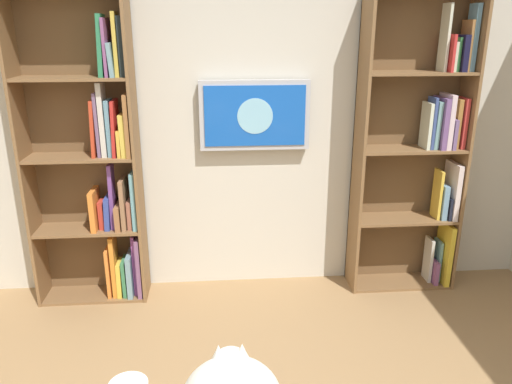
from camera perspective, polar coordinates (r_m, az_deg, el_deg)
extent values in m
cube|color=beige|center=(3.69, -0.89, 9.08)|extent=(4.52, 0.06, 2.70)
cube|color=brown|center=(3.97, 22.51, 4.67)|extent=(0.02, 0.28, 2.20)
cube|color=brown|center=(3.69, 11.74, 4.72)|extent=(0.02, 0.28, 2.20)
cube|color=brown|center=(3.94, 16.62, 5.19)|extent=(0.79, 0.01, 2.20)
cube|color=brown|center=(4.19, 15.91, -9.87)|extent=(0.75, 0.27, 0.02)
cube|color=brown|center=(3.97, 16.59, -2.93)|extent=(0.75, 0.27, 0.02)
cube|color=brown|center=(3.82, 17.33, 4.71)|extent=(0.75, 0.27, 0.02)
cube|color=brown|center=(3.73, 18.14, 12.85)|extent=(0.75, 0.27, 0.02)
cube|color=yellow|center=(4.20, 20.75, -6.48)|extent=(0.04, 0.24, 0.49)
cube|color=#689AA0|center=(4.24, 20.03, -7.31)|extent=(0.03, 0.13, 0.34)
cube|color=#834D7C|center=(4.25, 19.51, -8.32)|extent=(0.03, 0.21, 0.19)
cube|color=silver|center=(4.21, 19.12, -7.28)|extent=(0.02, 0.13, 0.35)
cube|color=silver|center=(4.03, 21.51, 0.21)|extent=(0.04, 0.23, 0.43)
cube|color=black|center=(4.07, 20.78, -1.46)|extent=(0.02, 0.24, 0.17)
cube|color=#6D96B2|center=(4.03, 20.38, -0.87)|extent=(0.04, 0.20, 0.26)
cube|color=gold|center=(3.99, 20.05, -0.21)|extent=(0.02, 0.14, 0.37)
cube|color=#C23733|center=(3.91, 22.44, 7.35)|extent=(0.03, 0.16, 0.36)
cube|color=#A37335|center=(3.91, 21.77, 7.37)|extent=(0.03, 0.16, 0.35)
cube|color=slate|center=(3.89, 21.29, 6.34)|extent=(0.03, 0.22, 0.22)
cube|color=silver|center=(3.87, 20.89, 7.62)|extent=(0.04, 0.22, 0.39)
cube|color=#704F86|center=(3.86, 20.29, 7.47)|extent=(0.04, 0.24, 0.36)
cube|color=#709FA0|center=(3.84, 19.76, 7.29)|extent=(0.04, 0.16, 0.34)
cube|color=#3A4D8A|center=(3.81, 19.41, 7.48)|extent=(0.02, 0.14, 0.37)
cube|color=silver|center=(3.81, 18.92, 7.23)|extent=(0.02, 0.16, 0.33)
cube|color=#6799B3|center=(3.86, 23.51, 15.90)|extent=(0.03, 0.13, 0.45)
cube|color=#9C6C3B|center=(3.85, 22.91, 15.19)|extent=(0.02, 0.16, 0.34)
cube|color=black|center=(3.84, 22.28, 14.52)|extent=(0.04, 0.22, 0.24)
cube|color=#31713C|center=(3.81, 21.89, 14.42)|extent=(0.02, 0.14, 0.23)
cube|color=beige|center=(3.79, 21.43, 14.25)|extent=(0.03, 0.14, 0.20)
cube|color=red|center=(3.78, 21.00, 14.66)|extent=(0.02, 0.24, 0.25)
cube|color=beige|center=(3.77, 20.81, 16.19)|extent=(0.02, 0.13, 0.45)
cube|color=brown|center=(3.59, -13.51, 4.01)|extent=(0.02, 0.28, 2.17)
cube|color=brown|center=(3.78, -24.96, 3.51)|extent=(0.02, 0.28, 2.17)
cube|color=brown|center=(3.79, -18.91, 4.28)|extent=(0.78, 0.01, 2.17)
cube|color=brown|center=(4.06, -17.76, -11.09)|extent=(0.74, 0.27, 0.02)
cube|color=brown|center=(3.83, -18.54, -4.04)|extent=(0.74, 0.27, 0.02)
cube|color=brown|center=(3.67, -19.39, 3.77)|extent=(0.74, 0.27, 0.02)
cube|color=brown|center=(3.58, -20.31, 12.12)|extent=(0.74, 0.27, 0.02)
cube|color=#7C5178|center=(3.87, -13.14, -8.11)|extent=(0.03, 0.23, 0.46)
cube|color=#854389|center=(3.88, -13.64, -7.95)|extent=(0.02, 0.14, 0.48)
cube|color=#6F94A0|center=(3.91, -14.13, -8.99)|extent=(0.04, 0.23, 0.33)
cube|color=#3C8052|center=(3.93, -14.73, -9.29)|extent=(0.03, 0.18, 0.28)
cube|color=gold|center=(3.93, -15.27, -9.43)|extent=(0.04, 0.17, 0.27)
cube|color=orange|center=(3.90, -15.90, -7.99)|extent=(0.03, 0.17, 0.48)
cube|color=orange|center=(3.93, -16.41, -8.62)|extent=(0.02, 0.18, 0.38)
cube|color=#6AA5AE|center=(3.67, -13.73, -0.88)|extent=(0.03, 0.18, 0.42)
cube|color=#A5614A|center=(3.73, -14.16, -2.33)|extent=(0.03, 0.17, 0.21)
cube|color=#936A48|center=(3.69, -14.88, -1.26)|extent=(0.03, 0.19, 0.37)
cube|color=#9A653E|center=(3.74, -15.40, -2.63)|extent=(0.04, 0.22, 0.18)
cube|color=#70428B|center=(3.70, -16.15, -0.46)|extent=(0.04, 0.13, 0.48)
cube|color=#354799|center=(3.76, -16.52, -2.15)|extent=(0.05, 0.19, 0.24)
cube|color=#BE3729|center=(3.77, -17.19, -2.42)|extent=(0.04, 0.13, 0.21)
cube|color=orange|center=(3.76, -17.98, -1.87)|extent=(0.04, 0.22, 0.29)
cube|color=#9B6536|center=(3.53, -14.40, 7.43)|extent=(0.03, 0.20, 0.43)
cube|color=gold|center=(3.55, -14.89, 6.34)|extent=(0.04, 0.17, 0.29)
cube|color=gold|center=(3.58, -15.28, 5.53)|extent=(0.02, 0.19, 0.19)
cube|color=red|center=(3.57, -15.85, 7.07)|extent=(0.04, 0.19, 0.38)
cube|color=#6192A5|center=(3.58, -16.40, 7.07)|extent=(0.03, 0.15, 0.39)
cube|color=beige|center=(3.57, -17.12, 7.94)|extent=(0.03, 0.15, 0.50)
cube|color=slate|center=(3.58, -17.64, 7.34)|extent=(0.02, 0.13, 0.43)
cube|color=#C03C22|center=(3.59, -18.05, 6.96)|extent=(0.04, 0.16, 0.39)
cube|color=#1E2627|center=(3.48, -15.11, 15.78)|extent=(0.03, 0.14, 0.38)
cube|color=gold|center=(3.48, -15.71, 15.95)|extent=(0.02, 0.14, 0.41)
cube|color=#6F96A0|center=(3.49, -16.13, 14.37)|extent=(0.04, 0.20, 0.22)
cube|color=#864D7D|center=(3.51, -16.71, 15.57)|extent=(0.02, 0.22, 0.37)
cube|color=#2D7E52|center=(3.50, -17.29, 15.72)|extent=(0.05, 0.16, 0.39)
cube|color=#B7B7BC|center=(3.61, -0.16, 8.79)|extent=(0.79, 0.06, 0.50)
cube|color=blue|center=(3.58, -0.11, 8.70)|extent=(0.72, 0.01, 0.43)
cylinder|color=#8CCCEA|center=(3.57, -0.10, 8.68)|extent=(0.26, 0.00, 0.26)
sphere|color=silver|center=(1.52, -2.92, -19.49)|extent=(0.12, 0.12, 0.12)
cone|color=silver|center=(1.49, -1.59, -18.05)|extent=(0.06, 0.06, 0.07)
cone|color=silver|center=(1.49, -4.32, -18.13)|extent=(0.06, 0.06, 0.07)
cone|color=beige|center=(1.49, -1.57, -18.34)|extent=(0.03, 0.03, 0.05)
cone|color=beige|center=(1.49, -4.31, -18.42)|extent=(0.03, 0.03, 0.05)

